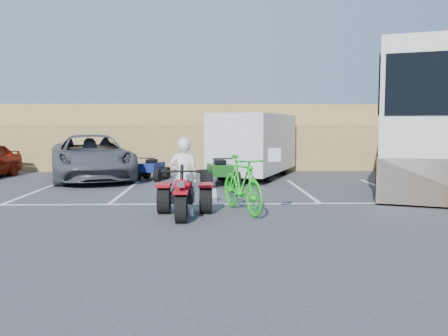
{
  "coord_description": "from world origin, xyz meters",
  "views": [
    {
      "loc": [
        -0.1,
        -9.55,
        2.02
      ],
      "look_at": [
        0.21,
        1.58,
        1.0
      ],
      "focal_mm": 38.0,
      "sensor_mm": 36.0,
      "label": 1
    }
  ],
  "objects_px": {
    "red_trike_atv": "(184,217)",
    "grey_pickup": "(91,157)",
    "green_dirt_bike": "(242,184)",
    "rv_motorhome": "(431,131)",
    "quad_atv_blue": "(152,180)",
    "cargo_trailer": "(255,143)",
    "quad_atv_green": "(220,186)",
    "rider": "(184,177)"
  },
  "relations": [
    {
      "from": "quad_atv_blue",
      "to": "red_trike_atv",
      "type": "bearing_deg",
      "value": -62.6
    },
    {
      "from": "rv_motorhome",
      "to": "red_trike_atv",
      "type": "bearing_deg",
      "value": -120.82
    },
    {
      "from": "rider",
      "to": "quad_atv_blue",
      "type": "relative_size",
      "value": 1.33
    },
    {
      "from": "red_trike_atv",
      "to": "grey_pickup",
      "type": "xyz_separation_m",
      "value": [
        -3.83,
        7.39,
        0.83
      ]
    },
    {
      "from": "rider",
      "to": "rv_motorhome",
      "type": "xyz_separation_m",
      "value": [
        8.3,
        5.98,
        0.93
      ]
    },
    {
      "from": "cargo_trailer",
      "to": "quad_atv_green",
      "type": "xyz_separation_m",
      "value": [
        -1.39,
        -2.57,
        -1.31
      ]
    },
    {
      "from": "rv_motorhome",
      "to": "quad_atv_blue",
      "type": "relative_size",
      "value": 8.96
    },
    {
      "from": "grey_pickup",
      "to": "quad_atv_green",
      "type": "height_order",
      "value": "grey_pickup"
    },
    {
      "from": "quad_atv_green",
      "to": "grey_pickup",
      "type": "bearing_deg",
      "value": 146.72
    },
    {
      "from": "grey_pickup",
      "to": "rv_motorhome",
      "type": "relative_size",
      "value": 0.51
    },
    {
      "from": "cargo_trailer",
      "to": "quad_atv_blue",
      "type": "distance_m",
      "value": 4.13
    },
    {
      "from": "rider",
      "to": "quad_atv_green",
      "type": "bearing_deg",
      "value": -98.83
    },
    {
      "from": "rider",
      "to": "quad_atv_green",
      "type": "xyz_separation_m",
      "value": [
        0.89,
        5.12,
        -0.87
      ]
    },
    {
      "from": "rv_motorhome",
      "to": "quad_atv_blue",
      "type": "distance_m",
      "value": 10.07
    },
    {
      "from": "red_trike_atv",
      "to": "quad_atv_blue",
      "type": "relative_size",
      "value": 1.29
    },
    {
      "from": "rv_motorhome",
      "to": "quad_atv_blue",
      "type": "height_order",
      "value": "rv_motorhome"
    },
    {
      "from": "grey_pickup",
      "to": "quad_atv_blue",
      "type": "bearing_deg",
      "value": -26.28
    },
    {
      "from": "quad_atv_green",
      "to": "quad_atv_blue",
      "type": "bearing_deg",
      "value": 134.46
    },
    {
      "from": "cargo_trailer",
      "to": "quad_atv_green",
      "type": "height_order",
      "value": "cargo_trailer"
    },
    {
      "from": "red_trike_atv",
      "to": "rider",
      "type": "relative_size",
      "value": 0.97
    },
    {
      "from": "red_trike_atv",
      "to": "cargo_trailer",
      "type": "height_order",
      "value": "cargo_trailer"
    },
    {
      "from": "red_trike_atv",
      "to": "grey_pickup",
      "type": "relative_size",
      "value": 0.28
    },
    {
      "from": "quad_atv_blue",
      "to": "cargo_trailer",
      "type": "bearing_deg",
      "value": 26.17
    },
    {
      "from": "rider",
      "to": "grey_pickup",
      "type": "distance_m",
      "value": 8.19
    },
    {
      "from": "rider",
      "to": "grey_pickup",
      "type": "xyz_separation_m",
      "value": [
        -3.83,
        7.24,
        -0.04
      ]
    },
    {
      "from": "red_trike_atv",
      "to": "rv_motorhome",
      "type": "distance_m",
      "value": 10.47
    },
    {
      "from": "green_dirt_bike",
      "to": "cargo_trailer",
      "type": "distance_m",
      "value": 7.35
    },
    {
      "from": "red_trike_atv",
      "to": "cargo_trailer",
      "type": "relative_size",
      "value": 0.3
    },
    {
      "from": "rider",
      "to": "cargo_trailer",
      "type": "relative_size",
      "value": 0.31
    },
    {
      "from": "red_trike_atv",
      "to": "green_dirt_bike",
      "type": "xyz_separation_m",
      "value": [
        1.31,
        0.58,
        0.66
      ]
    },
    {
      "from": "grey_pickup",
      "to": "cargo_trailer",
      "type": "bearing_deg",
      "value": -14.29
    },
    {
      "from": "grey_pickup",
      "to": "rv_motorhome",
      "type": "xyz_separation_m",
      "value": [
        12.13,
        -1.26,
        0.97
      ]
    },
    {
      "from": "quad_atv_green",
      "to": "red_trike_atv",
      "type": "bearing_deg",
      "value": -108.74
    },
    {
      "from": "rv_motorhome",
      "to": "quad_atv_green",
      "type": "distance_m",
      "value": 7.67
    },
    {
      "from": "red_trike_atv",
      "to": "quad_atv_green",
      "type": "relative_size",
      "value": 1.13
    },
    {
      "from": "cargo_trailer",
      "to": "rv_motorhome",
      "type": "height_order",
      "value": "rv_motorhome"
    },
    {
      "from": "green_dirt_bike",
      "to": "rv_motorhome",
      "type": "xyz_separation_m",
      "value": [
        6.99,
        5.55,
        1.14
      ]
    },
    {
      "from": "red_trike_atv",
      "to": "rv_motorhome",
      "type": "xyz_separation_m",
      "value": [
        8.3,
        6.13,
        1.8
      ]
    },
    {
      "from": "cargo_trailer",
      "to": "rider",
      "type": "bearing_deg",
      "value": -84.98
    },
    {
      "from": "red_trike_atv",
      "to": "rider",
      "type": "distance_m",
      "value": 0.88
    },
    {
      "from": "red_trike_atv",
      "to": "grey_pickup",
      "type": "height_order",
      "value": "grey_pickup"
    },
    {
      "from": "green_dirt_bike",
      "to": "grey_pickup",
      "type": "height_order",
      "value": "grey_pickup"
    }
  ]
}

